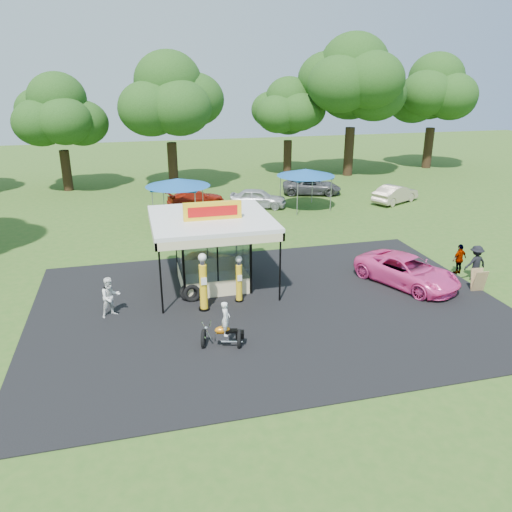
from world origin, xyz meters
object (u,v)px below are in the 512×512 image
object	(u,v)px
kiosk_car	(206,259)
bg_car_d	(312,186)
pink_sedan	(407,271)
gas_pump_right	(239,280)
spectator_west	(110,297)
motorcycle	(224,329)
tent_east	(306,173)
bg_car_e	(395,194)
a_frame_sign	(478,280)
gas_station_kiosk	(212,249)
spectator_east_b	(459,259)
gas_pump_left	(203,284)
spectator_east_a	(476,263)
bg_car_c	(258,198)
tent_west	(178,183)
bg_car_b	(196,198)

from	to	relation	value
kiosk_car	bg_car_d	bearing A→B (deg)	-37.58
pink_sedan	gas_pump_right	bearing A→B (deg)	154.57
spectator_west	bg_car_d	distance (m)	24.58
motorcycle	tent_east	world-z (taller)	tent_east
kiosk_car	motorcycle	bearing A→B (deg)	176.11
bg_car_e	tent_east	xyz separation A→B (m)	(-7.38, 0.07, 1.98)
gas_pump_right	a_frame_sign	distance (m)	11.06
gas_station_kiosk	spectator_east_b	xyz separation A→B (m)	(12.19, -1.65, -1.00)
motorcycle	kiosk_car	bearing A→B (deg)	100.51
pink_sedan	bg_car_e	distance (m)	16.37
gas_pump_left	spectator_east_a	bearing A→B (deg)	0.34
gas_station_kiosk	spectator_west	size ratio (longest dim) A/B	3.14
spectator_east_a	tent_east	world-z (taller)	tent_east
spectator_west	bg_car_c	xyz separation A→B (m)	(10.33, 15.74, -0.15)
motorcycle	tent_west	bearing A→B (deg)	103.91
a_frame_sign	kiosk_car	world-z (taller)	a_frame_sign
motorcycle	a_frame_sign	world-z (taller)	motorcycle
gas_pump_right	bg_car_d	world-z (taller)	gas_pump_right
gas_pump_left	spectator_west	distance (m)	3.84
gas_station_kiosk	motorcycle	xyz separation A→B (m)	(-0.54, -5.75, -1.05)
bg_car_c	a_frame_sign	bearing A→B (deg)	-140.35
bg_car_d	tent_west	size ratio (longest dim) A/B	1.12
gas_pump_right	bg_car_b	size ratio (longest dim) A/B	0.49
a_frame_sign	spectator_east_b	xyz separation A→B (m)	(0.45, 2.11, 0.24)
gas_pump_right	spectator_east_a	size ratio (longest dim) A/B	1.23
gas_pump_right	bg_car_b	xyz separation A→B (m)	(0.45, 17.05, -0.40)
tent_east	gas_station_kiosk	bearing A→B (deg)	-126.05
motorcycle	gas_pump_right	bearing A→B (deg)	83.91
gas_pump_left	bg_car_d	xyz separation A→B (m)	(11.96, 19.29, -0.57)
bg_car_d	bg_car_e	bearing A→B (deg)	-112.98
gas_pump_right	spectator_east_b	bearing A→B (deg)	2.37
motorcycle	spectator_east_b	bearing A→B (deg)	32.24
gas_pump_right	bg_car_c	xyz separation A→B (m)	(4.90, 15.68, -0.32)
a_frame_sign	bg_car_b	world-z (taller)	bg_car_b
gas_station_kiosk	bg_car_d	bearing A→B (deg)	56.26
gas_pump_right	pink_sedan	distance (m)	8.14
gas_pump_left	tent_east	world-z (taller)	tent_east
gas_station_kiosk	gas_pump_left	xyz separation A→B (m)	(-0.82, -2.60, -0.55)
a_frame_sign	bg_car_b	size ratio (longest dim) A/B	0.24
bg_car_e	tent_west	size ratio (longest dim) A/B	0.99
kiosk_car	bg_car_e	world-z (taller)	bg_car_e
kiosk_car	spectator_east_b	size ratio (longest dim) A/B	1.81
gas_pump_right	bg_car_d	bearing A→B (deg)	61.23
gas_pump_left	bg_car_b	distance (m)	17.66
spectator_east_a	bg_car_e	size ratio (longest dim) A/B	0.42
spectator_east_b	tent_east	distance (m)	14.52
bg_car_b	tent_east	bearing A→B (deg)	-122.60
tent_west	spectator_east_b	bearing A→B (deg)	-45.27
bg_car_d	tent_west	distance (m)	13.00
spectator_west	gas_station_kiosk	bearing A→B (deg)	1.77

